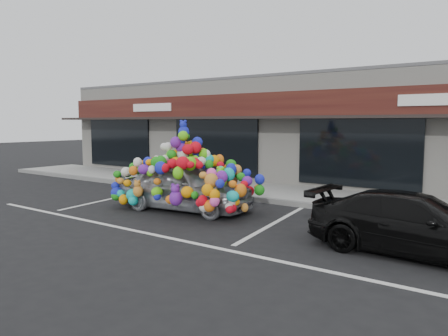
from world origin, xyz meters
The scene contains 9 objects.
ground centered at (0.00, 0.00, 0.00)m, with size 90.00×90.00×0.00m, color black.
shop_building centered at (0.00, 8.44, 2.16)m, with size 24.00×7.20×4.31m.
sidewalk centered at (0.00, 4.00, 0.07)m, with size 26.00×3.00×0.15m, color gray.
kerb centered at (0.00, 2.50, 0.07)m, with size 26.00×0.18×0.16m, color slate.
parking_stripe_left centered at (-3.20, 0.20, 0.00)m, with size 0.12×4.40×0.01m, color silver.
parking_stripe_mid centered at (2.80, 0.20, 0.00)m, with size 0.12×4.40×0.01m, color silver.
lane_line centered at (2.00, -2.30, 0.00)m, with size 14.00×0.12×0.01m, color silver.
toy_car centered at (-0.03, 0.14, 0.84)m, with size 2.89×4.41×2.46m.
black_sedan centered at (6.19, -0.46, 0.58)m, with size 3.98×1.62×1.15m, color black.
Camera 1 is at (7.98, -9.01, 2.48)m, focal length 35.00 mm.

